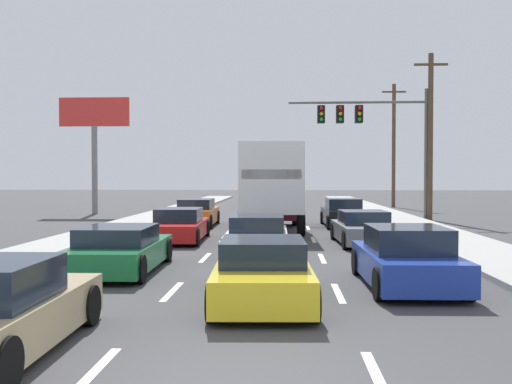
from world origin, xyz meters
TOP-DOWN VIEW (x-y plane):
  - ground_plane at (0.00, 25.00)m, footprint 140.00×140.00m
  - sidewalk_right at (6.65, 20.00)m, footprint 2.81×80.00m
  - sidewalk_left at (-6.65, 20.00)m, footprint 2.81×80.00m
  - lane_markings at (0.00, 20.51)m, footprint 3.54×52.00m
  - car_orange at (-3.58, 21.39)m, footprint 1.84×4.35m
  - car_red at (-3.26, 14.91)m, footprint 1.97×4.66m
  - car_green at (-3.50, 7.95)m, footprint 2.05×4.48m
  - box_truck at (0.04, 18.87)m, footprint 2.83×7.82m
  - car_silver at (-0.23, 11.64)m, footprint 1.99×4.49m
  - car_yellow at (0.19, 4.65)m, footprint 2.00×4.39m
  - car_black at (3.38, 21.34)m, footprint 1.92×4.30m
  - car_gray at (3.37, 14.15)m, footprint 2.03×4.23m
  - car_blue at (3.22, 6.28)m, footprint 1.93×4.12m
  - traffic_signal_mast at (4.95, 25.86)m, footprint 7.59×0.69m
  - utility_pole_mid at (8.52, 25.69)m, footprint 1.80×0.28m
  - utility_pole_far at (9.00, 38.88)m, footprint 1.80×0.28m
  - roadside_billboard at (-11.36, 29.94)m, footprint 4.45×0.36m

SIDE VIEW (x-z plane):
  - ground_plane at x=0.00m, z-range 0.00..0.00m
  - lane_markings at x=0.00m, z-range 0.00..0.01m
  - sidewalk_right at x=6.65m, z-range 0.00..0.14m
  - sidewalk_left at x=-6.65m, z-range 0.00..0.14m
  - car_silver at x=-0.23m, z-range -0.05..1.11m
  - car_gray at x=3.37m, z-range -0.05..1.12m
  - car_green at x=-3.50m, z-range -0.04..1.11m
  - car_red at x=-3.26m, z-range -0.06..1.15m
  - car_yellow at x=0.19m, z-range -0.05..1.15m
  - car_blue at x=3.22m, z-range -0.06..1.24m
  - car_black at x=3.38m, z-range -0.06..1.27m
  - car_orange at x=-3.58m, z-range -0.04..1.25m
  - box_truck at x=0.04m, z-range 0.22..3.90m
  - utility_pole_mid at x=8.52m, z-range 0.14..9.16m
  - utility_pole_far at x=9.00m, z-range 0.14..9.59m
  - roadside_billboard at x=-11.36m, z-range 1.63..8.97m
  - traffic_signal_mast at x=4.95m, z-range 1.74..8.88m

